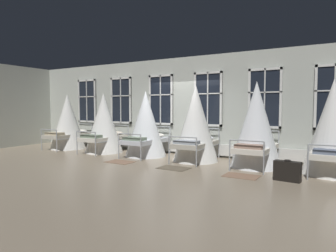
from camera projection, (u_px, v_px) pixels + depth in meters
The scene contains 13 objects.
ground at pixel (168, 158), 9.49m from camera, with size 25.91×25.91×0.00m, color gray.
back_wall_with_windows at pixel (185, 106), 10.35m from camera, with size 13.96×0.10×3.33m, color #B2B7AD.
window_bank at pixel (183, 123), 10.28m from camera, with size 10.05×0.10×2.70m.
cot_first at pixel (68, 122), 11.73m from camera, with size 1.37×1.81×2.13m.
cot_second at pixel (104, 124), 10.74m from camera, with size 1.37×1.82×2.13m.
cot_third at pixel (146, 125), 9.91m from camera, with size 1.37×1.81×2.16m.
cot_fourth at pixel (196, 124), 8.98m from camera, with size 1.37×1.82×2.29m.
cot_fifth at pixel (256, 126), 8.06m from camera, with size 1.37×1.82×2.32m.
cot_sixth at pixel (333, 128), 7.12m from camera, with size 1.37×1.83×2.30m.
rug_third at pixel (120, 162), 8.84m from camera, with size 0.80×0.56×0.01m, color brown.
rug_fourth at pixel (174, 168), 7.93m from camera, with size 0.80×0.56×0.01m, color brown.
rug_fifth at pixel (241, 176), 7.01m from camera, with size 0.80×0.56×0.01m, color brown.
suitcase_dark at pixel (287, 171), 6.54m from camera, with size 0.58×0.27×0.47m.
Camera 1 is at (4.73, -8.13, 1.61)m, focal length 32.01 mm.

